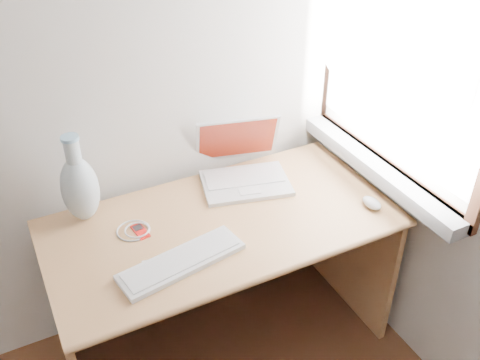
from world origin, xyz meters
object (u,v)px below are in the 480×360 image
external_keyboard (182,261)px  vase (80,187)px  laptop (241,168)px  desk (214,248)px

external_keyboard → vase: bearing=110.4°
laptop → desk: bearing=-130.1°
external_keyboard → vase: size_ratio=1.30×
desk → external_keyboard: 0.39m
desk → external_keyboard: size_ratio=2.86×
laptop → vase: (-0.66, 0.04, 0.09)m
desk → laptop: 0.35m
desk → laptop: size_ratio=3.26×
desk → vase: (-0.46, 0.18, 0.35)m
laptop → vase: vase is taller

